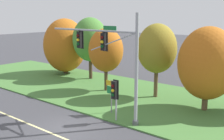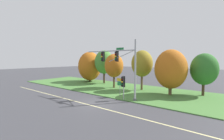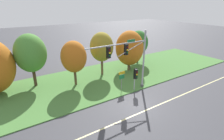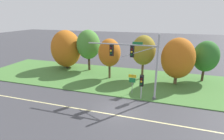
{
  "view_description": "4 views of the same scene",
  "coord_description": "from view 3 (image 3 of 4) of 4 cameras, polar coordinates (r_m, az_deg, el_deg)",
  "views": [
    {
      "loc": [
        13.24,
        -11.47,
        7.33
      ],
      "look_at": [
        1.28,
        3.19,
        3.51
      ],
      "focal_mm": 45.0,
      "sensor_mm": 36.0,
      "label": 1
    },
    {
      "loc": [
        11.91,
        -12.6,
        5.02
      ],
      "look_at": [
        -0.81,
        4.05,
        3.56
      ],
      "focal_mm": 24.0,
      "sensor_mm": 36.0,
      "label": 2
    },
    {
      "loc": [
        -11.18,
        -12.07,
        10.3
      ],
      "look_at": [
        -0.73,
        3.92,
        2.98
      ],
      "focal_mm": 28.0,
      "sensor_mm": 36.0,
      "label": 3
    },
    {
      "loc": [
        4.13,
        -15.37,
        9.29
      ],
      "look_at": [
        -1.84,
        3.8,
        2.87
      ],
      "focal_mm": 28.0,
      "sensor_mm": 36.0,
      "label": 4
    }
  ],
  "objects": [
    {
      "name": "tree_left_of_mast",
      "position": [
        23.96,
        -25.07,
        4.95
      ],
      "size": [
        3.87,
        3.87,
        6.83
      ],
      "color": "#423021",
      "rests_on": "grass_verge"
    },
    {
      "name": "lane_stripe",
      "position": [
        18.68,
        10.79,
        -12.9
      ],
      "size": [
        36.0,
        0.16,
        0.01
      ],
      "primitive_type": "cube",
      "color": "beige",
      "rests_on": "ground"
    },
    {
      "name": "grass_verge",
      "position": [
        25.35,
        -3.99,
        -2.93
      ],
      "size": [
        48.0,
        11.5,
        0.1
      ],
      "primitive_type": "cube",
      "color": "#477A38",
      "rests_on": "ground"
    },
    {
      "name": "tree_right_far",
      "position": [
        31.75,
        8.58,
        8.77
      ],
      "size": [
        3.44,
        3.44,
        5.78
      ],
      "color": "#423021",
      "rests_on": "grass_verge"
    },
    {
      "name": "pedestrian_signal_near_kerb",
      "position": [
        21.35,
        7.74,
        -1.67
      ],
      "size": [
        0.46,
        0.55,
        2.87
      ],
      "color": "#9EA0A5",
      "rests_on": "grass_verge"
    },
    {
      "name": "route_sign_post",
      "position": [
        21.6,
        3.2,
        -2.35
      ],
      "size": [
        0.93,
        0.08,
        2.47
      ],
      "color": "slate",
      "rests_on": "grass_verge"
    },
    {
      "name": "tree_tall_centre",
      "position": [
        27.74,
        5.73,
        7.09
      ],
      "size": [
        4.38,
        4.38,
        6.34
      ],
      "color": "brown",
      "rests_on": "grass_verge"
    },
    {
      "name": "tree_behind_signpost",
      "position": [
        22.64,
        -12.39,
        4.2
      ],
      "size": [
        3.27,
        3.27,
        5.91
      ],
      "color": "#4C3823",
      "rests_on": "grass_verge"
    },
    {
      "name": "traffic_signal_mast",
      "position": [
        20.35,
        5.98,
        4.78
      ],
      "size": [
        8.03,
        0.49,
        7.29
      ],
      "color": "#9EA0A5",
      "rests_on": "grass_verge"
    },
    {
      "name": "tree_mid_verge",
      "position": [
        25.51,
        -3.4,
        7.49
      ],
      "size": [
        3.41,
        3.41,
        6.42
      ],
      "color": "brown",
      "rests_on": "grass_verge"
    },
    {
      "name": "ground_plane",
      "position": [
        19.4,
        8.32,
        -11.33
      ],
      "size": [
        160.0,
        160.0,
        0.0
      ],
      "primitive_type": "plane",
      "color": "#3D3D42"
    }
  ]
}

